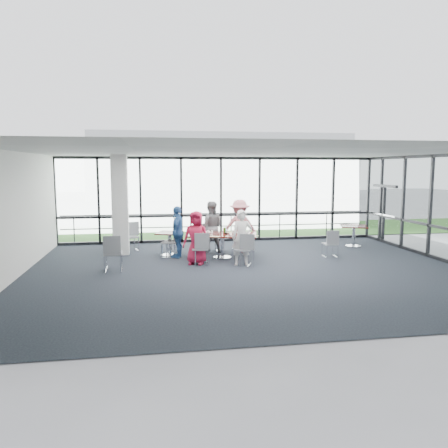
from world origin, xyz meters
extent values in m
cube|color=black|center=(0.00, 0.00, -0.01)|extent=(12.00, 10.00, 0.02)
cube|color=silver|center=(0.00, 0.00, 3.20)|extent=(12.00, 10.00, 0.04)
cube|color=silver|center=(-6.00, 0.00, 1.60)|extent=(0.10, 10.00, 3.20)
cube|color=silver|center=(0.00, -5.00, 1.60)|extent=(12.00, 0.10, 3.20)
cube|color=white|center=(0.00, 5.00, 1.60)|extent=(12.00, 0.10, 3.20)
cube|color=black|center=(6.00, 3.75, 1.05)|extent=(0.12, 1.60, 2.10)
cube|color=white|center=(-3.60, 3.00, 1.60)|extent=(0.50, 0.50, 3.20)
cube|color=gray|center=(0.00, 10.00, -0.02)|extent=(80.00, 70.00, 0.02)
cube|color=#295420|center=(0.00, 8.00, 0.01)|extent=(80.00, 5.00, 0.01)
cube|color=silver|center=(4.00, 32.00, 3.00)|extent=(24.00, 10.00, 6.00)
cylinder|color=#2D2D33|center=(0.00, 5.60, 0.50)|extent=(12.00, 0.06, 0.06)
cube|color=#3C1610|center=(-0.45, 1.85, 0.73)|extent=(2.31, 1.63, 0.04)
cylinder|color=silver|center=(-0.45, 1.85, 0.35)|extent=(0.12, 0.12, 0.71)
cylinder|color=silver|center=(-0.45, 1.85, 0.01)|extent=(0.56, 0.56, 0.03)
cube|color=#3C1610|center=(-2.06, 2.47, 0.73)|extent=(0.97, 0.97, 0.04)
cylinder|color=silver|center=(-2.06, 2.47, 0.35)|extent=(0.12, 0.12, 0.71)
cube|color=#3C1610|center=(4.49, 3.07, 0.73)|extent=(1.14, 1.14, 0.04)
cylinder|color=silver|center=(4.49, 3.07, 0.35)|extent=(0.12, 0.12, 0.71)
imported|color=#B3183A|center=(-1.34, 1.08, 0.78)|extent=(0.88, 0.73, 1.55)
imported|color=silver|center=(-0.06, 0.76, 0.80)|extent=(0.63, 0.50, 1.59)
imported|color=slate|center=(-0.68, 2.83, 0.85)|extent=(0.90, 0.64, 1.69)
imported|color=#CF7980|center=(0.24, 2.62, 0.88)|extent=(1.19, 0.70, 1.75)
imported|color=#2F5F9E|center=(-1.81, 2.14, 0.81)|extent=(0.77, 1.06, 1.61)
cylinder|color=white|center=(-1.03, 1.65, 0.76)|extent=(0.26, 0.26, 0.01)
cylinder|color=white|center=(0.10, 1.29, 0.76)|extent=(0.24, 0.24, 0.01)
cylinder|color=white|center=(-0.83, 2.31, 0.76)|extent=(0.24, 0.24, 0.01)
cylinder|color=white|center=(0.14, 2.08, 0.76)|extent=(0.25, 0.25, 0.01)
cylinder|color=white|center=(-1.32, 2.09, 0.76)|extent=(0.23, 0.23, 0.01)
cylinder|color=white|center=(-0.82, 1.67, 0.83)|extent=(0.08, 0.08, 0.15)
cylinder|color=white|center=(-0.17, 1.56, 0.82)|extent=(0.07, 0.07, 0.14)
cylinder|color=white|center=(-0.29, 2.10, 0.81)|extent=(0.06, 0.06, 0.13)
cylinder|color=white|center=(-1.20, 1.84, 0.82)|extent=(0.07, 0.07, 0.15)
cube|color=white|center=(-0.76, 1.39, 0.75)|extent=(0.37, 0.32, 0.00)
cube|color=white|center=(0.39, 1.35, 0.75)|extent=(0.38, 0.38, 0.00)
cube|color=white|center=(-0.18, 2.17, 0.75)|extent=(0.35, 0.30, 0.00)
cube|color=black|center=(-0.34, 1.86, 0.77)|extent=(0.10, 0.07, 0.04)
cylinder|color=#A31500|center=(-0.39, 1.93, 0.84)|extent=(0.06, 0.06, 0.18)
cylinder|color=#166A17|center=(-0.37, 1.91, 0.85)|extent=(0.05, 0.05, 0.20)
camera|label=1|loc=(-2.58, -11.34, 2.76)|focal=35.00mm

